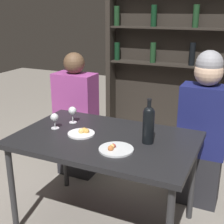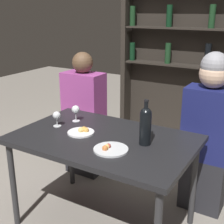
{
  "view_description": "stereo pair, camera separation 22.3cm",
  "coord_description": "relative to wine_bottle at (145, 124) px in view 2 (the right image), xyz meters",
  "views": [
    {
      "loc": [
        0.88,
        -1.8,
        1.58
      ],
      "look_at": [
        0.0,
        0.12,
        0.87
      ],
      "focal_mm": 50.0,
      "sensor_mm": 36.0,
      "label": 1
    },
    {
      "loc": [
        1.08,
        -1.7,
        1.58
      ],
      "look_at": [
        0.0,
        0.12,
        0.87
      ],
      "focal_mm": 50.0,
      "sensor_mm": 36.0,
      "label": 2
    }
  ],
  "objects": [
    {
      "name": "food_plate_1",
      "position": [
        -0.47,
        -0.05,
        -0.13
      ],
      "size": [
        0.19,
        0.19,
        0.05
      ],
      "color": "white",
      "rests_on": "dining_table"
    },
    {
      "name": "wine_rack_wall",
      "position": [
        -0.3,
        1.81,
        0.2
      ],
      "size": [
        1.63,
        0.21,
        2.04
      ],
      "color": "#28231E",
      "rests_on": "ground_plane"
    },
    {
      "name": "ground_plane",
      "position": [
        -0.3,
        -0.04,
        -0.86
      ],
      "size": [
        10.0,
        10.0,
        0.0
      ],
      "primitive_type": "plane",
      "color": "gray"
    },
    {
      "name": "wine_bottle",
      "position": [
        0.0,
        0.0,
        0.0
      ],
      "size": [
        0.08,
        0.08,
        0.31
      ],
      "color": "black",
      "rests_on": "dining_table"
    },
    {
      "name": "seated_person_left",
      "position": [
        -0.9,
        0.56,
        -0.3
      ],
      "size": [
        0.39,
        0.22,
        1.2
      ],
      "color": "#26262B",
      "rests_on": "ground_plane"
    },
    {
      "name": "food_plate_0",
      "position": [
        -0.15,
        -0.2,
        -0.13
      ],
      "size": [
        0.22,
        0.22,
        0.04
      ],
      "color": "silver",
      "rests_on": "dining_table"
    },
    {
      "name": "dining_table",
      "position": [
        -0.3,
        -0.04,
        -0.2
      ],
      "size": [
        1.26,
        0.81,
        0.72
      ],
      "color": "black",
      "rests_on": "ground_plane"
    },
    {
      "name": "wine_glass_1",
      "position": [
        -0.66,
        0.12,
        -0.05
      ],
      "size": [
        0.06,
        0.06,
        0.13
      ],
      "color": "silver",
      "rests_on": "dining_table"
    },
    {
      "name": "wine_glass_0",
      "position": [
        -0.72,
        -0.04,
        -0.06
      ],
      "size": [
        0.06,
        0.06,
        0.12
      ],
      "color": "silver",
      "rests_on": "dining_table"
    },
    {
      "name": "seated_person_right",
      "position": [
        0.28,
        0.56,
        -0.22
      ],
      "size": [
        0.38,
        0.22,
        1.29
      ],
      "color": "#26262B",
      "rests_on": "ground_plane"
    }
  ]
}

